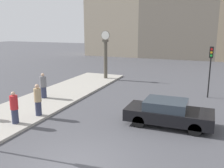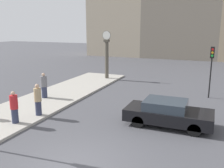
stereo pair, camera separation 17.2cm
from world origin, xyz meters
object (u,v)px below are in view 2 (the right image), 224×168
Objects in this scene: street_clock at (107,56)px; pedestrian_red_top at (14,107)px; sedan_car at (168,113)px; pedestrian_tan_coat at (38,100)px; traffic_light_far at (212,62)px; pedestrian_grey_jacket at (44,86)px.

pedestrian_red_top is at bearing -88.90° from street_clock.
street_clock reaches higher than sedan_car.
street_clock is 2.51× the size of pedestrian_tan_coat.
traffic_light_far is 9.51m from street_clock.
street_clock is at bearing 80.57° from pedestrian_grey_jacket.
traffic_light_far is at bearing -18.39° from street_clock.
traffic_light_far is 11.41m from pedestrian_grey_jacket.
traffic_light_far is at bearing 41.95° from pedestrian_tan_coat.
traffic_light_far reaches higher than sedan_car.
street_clock is 7.86m from pedestrian_grey_jacket.
sedan_car is 2.60× the size of pedestrian_red_top.
pedestrian_grey_jacket is at bearing -155.68° from traffic_light_far.
pedestrian_grey_jacket is 3.47m from pedestrian_tan_coat.
pedestrian_grey_jacket is (-8.53, 1.43, 0.30)m from sedan_car.
street_clock is (-7.26, 9.09, 1.57)m from sedan_car.
sedan_car is 2.44× the size of pedestrian_tan_coat.
pedestrian_grey_jacket is 1.04× the size of pedestrian_red_top.
sedan_car is 11.74m from street_clock.
pedestrian_tan_coat is (-6.69, -1.51, 0.33)m from sedan_car.
pedestrian_red_top is at bearing -104.13° from pedestrian_tan_coat.
traffic_light_far is (1.76, 6.09, 1.88)m from sedan_car.
sedan_car is at bearing 12.73° from pedestrian_tan_coat.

